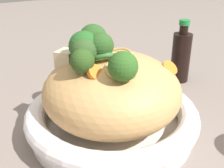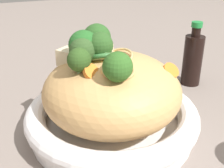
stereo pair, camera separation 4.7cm
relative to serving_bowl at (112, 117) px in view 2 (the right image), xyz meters
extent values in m
plane|color=gray|center=(0.00, 0.00, -0.03)|extent=(3.00, 3.00, 0.00)
cylinder|color=white|center=(0.00, 0.00, -0.02)|extent=(0.28, 0.28, 0.02)
torus|color=white|center=(0.00, 0.00, 0.01)|extent=(0.30, 0.30, 0.04)
ellipsoid|color=tan|center=(0.00, 0.00, 0.05)|extent=(0.23, 0.23, 0.12)
torus|color=tan|center=(0.02, 0.03, 0.10)|extent=(0.05, 0.05, 0.02)
torus|color=tan|center=(0.04, 0.02, 0.09)|extent=(0.09, 0.09, 0.03)
torus|color=tan|center=(0.01, 0.05, 0.11)|extent=(0.06, 0.06, 0.02)
torus|color=tan|center=(-0.01, 0.00, 0.11)|extent=(0.07, 0.07, 0.02)
cone|color=#9BB572|center=(0.05, 0.00, 0.11)|extent=(0.02, 0.02, 0.02)
sphere|color=#314F24|center=(0.05, 0.00, 0.13)|extent=(0.05, 0.05, 0.04)
cone|color=#9DBB78|center=(0.06, 0.02, 0.10)|extent=(0.02, 0.02, 0.02)
sphere|color=#2D4D1D|center=(0.06, 0.02, 0.12)|extent=(0.04, 0.04, 0.04)
cone|color=#A5C07A|center=(0.02, 0.06, 0.10)|extent=(0.02, 0.02, 0.01)
sphere|color=#305F22|center=(0.02, 0.06, 0.12)|extent=(0.05, 0.05, 0.04)
cone|color=#97BA7C|center=(0.00, -0.07, 0.10)|extent=(0.03, 0.03, 0.01)
sphere|color=#295421|center=(0.00, -0.07, 0.13)|extent=(0.07, 0.07, 0.05)
cone|color=#98B57C|center=(0.04, -0.01, 0.11)|extent=(0.03, 0.03, 0.02)
sphere|color=#245E24|center=(0.04, -0.01, 0.13)|extent=(0.05, 0.05, 0.05)
cone|color=#9BC073|center=(0.02, 0.00, 0.11)|extent=(0.03, 0.03, 0.02)
sphere|color=#2B5121|center=(0.02, 0.00, 0.13)|extent=(0.06, 0.06, 0.04)
cylinder|color=orange|center=(0.00, -0.09, 0.09)|extent=(0.03, 0.03, 0.02)
cylinder|color=orange|center=(0.05, 0.03, 0.11)|extent=(0.03, 0.03, 0.02)
cylinder|color=orange|center=(-0.09, 0.04, 0.09)|extent=(0.03, 0.03, 0.02)
cylinder|color=beige|center=(-0.01, -0.06, 0.11)|extent=(0.04, 0.04, 0.03)
torus|color=#2F5C2F|center=(-0.01, -0.06, 0.11)|extent=(0.04, 0.05, 0.03)
cylinder|color=beige|center=(0.03, -0.03, 0.11)|extent=(0.04, 0.04, 0.02)
torus|color=#38662A|center=(0.03, -0.03, 0.11)|extent=(0.05, 0.05, 0.03)
cylinder|color=beige|center=(0.02, 0.01, 0.12)|extent=(0.04, 0.04, 0.02)
torus|color=#2F662E|center=(0.02, 0.01, 0.12)|extent=(0.05, 0.05, 0.03)
cube|color=beige|center=(0.06, -0.05, 0.10)|extent=(0.04, 0.04, 0.03)
cube|color=beige|center=(0.02, -0.01, 0.12)|extent=(0.05, 0.05, 0.03)
cylinder|color=black|center=(-0.25, -0.11, 0.03)|extent=(0.04, 0.04, 0.12)
cylinder|color=black|center=(-0.25, -0.11, 0.10)|extent=(0.02, 0.02, 0.02)
cylinder|color=#1E7F38|center=(-0.25, -0.11, 0.12)|extent=(0.02, 0.02, 0.01)
camera|label=1|loc=(0.21, 0.36, 0.26)|focal=45.51mm
camera|label=2|loc=(0.17, 0.39, 0.26)|focal=45.51mm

